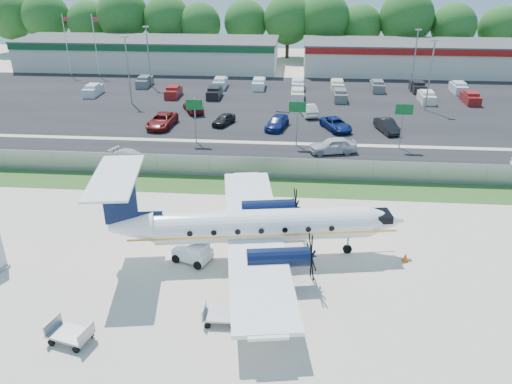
# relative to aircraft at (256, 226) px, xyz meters

# --- Properties ---
(ground) EXTENTS (170.00, 170.00, 0.00)m
(ground) POSITION_rel_aircraft_xyz_m (-0.44, -0.53, -2.44)
(ground) COLOR beige
(ground) RESTS_ON ground
(grass_verge) EXTENTS (170.00, 4.00, 0.02)m
(grass_verge) POSITION_rel_aircraft_xyz_m (-0.44, 11.47, -2.43)
(grass_verge) COLOR #2D561E
(grass_verge) RESTS_ON ground
(access_road) EXTENTS (170.00, 8.00, 0.02)m
(access_road) POSITION_rel_aircraft_xyz_m (-0.44, 18.47, -2.43)
(access_road) COLOR black
(access_road) RESTS_ON ground
(parking_lot) EXTENTS (170.00, 32.00, 0.02)m
(parking_lot) POSITION_rel_aircraft_xyz_m (-0.44, 39.47, -2.43)
(parking_lot) COLOR black
(parking_lot) RESTS_ON ground
(perimeter_fence) EXTENTS (120.00, 0.06, 1.99)m
(perimeter_fence) POSITION_rel_aircraft_xyz_m (-0.44, 13.47, -1.44)
(perimeter_fence) COLOR gray
(perimeter_fence) RESTS_ON ground
(building_west) EXTENTS (46.40, 12.40, 5.24)m
(building_west) POSITION_rel_aircraft_xyz_m (-24.44, 61.45, 0.19)
(building_west) COLOR beige
(building_west) RESTS_ON ground
(building_east) EXTENTS (44.40, 12.40, 5.24)m
(building_east) POSITION_rel_aircraft_xyz_m (25.56, 61.45, 0.19)
(building_east) COLOR beige
(building_east) RESTS_ON ground
(sign_left) EXTENTS (1.80, 0.26, 5.00)m
(sign_left) POSITION_rel_aircraft_xyz_m (-8.44, 22.38, 1.17)
(sign_left) COLOR gray
(sign_left) RESTS_ON ground
(sign_mid) EXTENTS (1.80, 0.26, 5.00)m
(sign_mid) POSITION_rel_aircraft_xyz_m (2.56, 22.38, 1.17)
(sign_mid) COLOR gray
(sign_mid) RESTS_ON ground
(sign_right) EXTENTS (1.80, 0.26, 5.00)m
(sign_right) POSITION_rel_aircraft_xyz_m (13.56, 22.38, 1.17)
(sign_right) COLOR gray
(sign_right) RESTS_ON ground
(flagpole_west) EXTENTS (1.06, 0.12, 10.00)m
(flagpole_west) POSITION_rel_aircraft_xyz_m (-36.36, 54.47, 3.20)
(flagpole_west) COLOR white
(flagpole_west) RESTS_ON ground
(flagpole_east) EXTENTS (1.06, 0.12, 10.00)m
(flagpole_east) POSITION_rel_aircraft_xyz_m (-31.36, 54.47, 3.20)
(flagpole_east) COLOR white
(flagpole_east) RESTS_ON ground
(light_pole_nw) EXTENTS (0.90, 0.35, 9.09)m
(light_pole_nw) POSITION_rel_aircraft_xyz_m (-20.44, 37.47, 2.79)
(light_pole_nw) COLOR gray
(light_pole_nw) RESTS_ON ground
(light_pole_ne) EXTENTS (0.90, 0.35, 9.09)m
(light_pole_ne) POSITION_rel_aircraft_xyz_m (19.56, 37.47, 2.79)
(light_pole_ne) COLOR gray
(light_pole_ne) RESTS_ON ground
(light_pole_sw) EXTENTS (0.90, 0.35, 9.09)m
(light_pole_sw) POSITION_rel_aircraft_xyz_m (-20.44, 47.47, 2.79)
(light_pole_sw) COLOR gray
(light_pole_sw) RESTS_ON ground
(light_pole_se) EXTENTS (0.90, 0.35, 9.09)m
(light_pole_se) POSITION_rel_aircraft_xyz_m (19.56, 47.47, 2.79)
(light_pole_se) COLOR gray
(light_pole_se) RESTS_ON ground
(tree_line) EXTENTS (112.00, 6.00, 14.00)m
(tree_line) POSITION_rel_aircraft_xyz_m (-0.44, 73.47, -2.44)
(tree_line) COLOR #1E581A
(tree_line) RESTS_ON ground
(aircraft) EXTENTS (20.67, 20.30, 6.32)m
(aircraft) POSITION_rel_aircraft_xyz_m (0.00, 0.00, 0.00)
(aircraft) COLOR white
(aircraft) RESTS_ON ground
(pushback_tug) EXTENTS (2.79, 2.46, 1.30)m
(pushback_tug) POSITION_rel_aircraft_xyz_m (-4.11, -0.83, -1.82)
(pushback_tug) COLOR white
(pushback_tug) RESTS_ON ground
(baggage_cart_near) EXTENTS (2.50, 1.86, 1.17)m
(baggage_cart_near) POSITION_rel_aircraft_xyz_m (-9.17, -9.09, -1.90)
(baggage_cart_near) COLOR gray
(baggage_cart_near) RESTS_ON ground
(baggage_cart_far) EXTENTS (2.08, 1.28, 1.08)m
(baggage_cart_far) POSITION_rel_aircraft_xyz_m (-1.36, -6.88, -1.94)
(baggage_cart_far) COLOR gray
(baggage_cart_far) RESTS_ON ground
(cone_nose) EXTENTS (0.43, 0.43, 0.61)m
(cone_nose) POSITION_rel_aircraft_xyz_m (10.11, 0.30, -2.16)
(cone_nose) COLOR #DC6206
(cone_nose) RESTS_ON ground
(cone_starboard_wing) EXTENTS (0.36, 0.36, 0.51)m
(cone_starboard_wing) POSITION_rel_aircraft_xyz_m (-3.13, 12.76, -2.20)
(cone_starboard_wing) COLOR #DC6206
(cone_starboard_wing) RESTS_ON ground
(road_car_west) EXTENTS (4.76, 3.23, 1.28)m
(road_car_west) POSITION_rel_aircraft_xyz_m (-13.75, 16.08, -2.44)
(road_car_west) COLOR silver
(road_car_west) RESTS_ON ground
(road_car_mid) EXTENTS (5.20, 2.99, 1.67)m
(road_car_mid) POSITION_rel_aircraft_xyz_m (6.37, 20.43, -2.44)
(road_car_mid) COLOR silver
(road_car_mid) RESTS_ON ground
(parked_car_a) EXTENTS (3.07, 5.87, 1.58)m
(parked_car_a) POSITION_rel_aircraft_xyz_m (-13.57, 27.59, -2.44)
(parked_car_a) COLOR maroon
(parked_car_a) RESTS_ON ground
(parked_car_b) EXTENTS (2.87, 4.18, 1.32)m
(parked_car_b) POSITION_rel_aircraft_xyz_m (-6.30, 29.01, -2.44)
(parked_car_b) COLOR black
(parked_car_b) RESTS_ON ground
(parked_car_c) EXTENTS (3.11, 5.29, 1.44)m
(parked_car_c) POSITION_rel_aircraft_xyz_m (0.23, 28.13, -2.44)
(parked_car_c) COLOR navy
(parked_car_c) RESTS_ON ground
(parked_car_d) EXTENTS (4.07, 5.52, 1.39)m
(parked_car_d) POSITION_rel_aircraft_xyz_m (7.18, 28.14, -2.44)
(parked_car_d) COLOR navy
(parked_car_d) RESTS_ON ground
(parked_car_e) EXTENTS (2.72, 4.81, 1.50)m
(parked_car_e) POSITION_rel_aircraft_xyz_m (13.04, 27.88, -2.44)
(parked_car_e) COLOR black
(parked_car_e) RESTS_ON ground
(parked_car_f) EXTENTS (3.87, 5.37, 1.44)m
(parked_car_f) POSITION_rel_aircraft_xyz_m (-11.05, 34.15, -2.44)
(parked_car_f) COLOR maroon
(parked_car_f) RESTS_ON ground
(parked_car_g) EXTENTS (2.69, 4.91, 1.53)m
(parked_car_g) POSITION_rel_aircraft_xyz_m (3.97, 33.79, -2.44)
(parked_car_g) COLOR beige
(parked_car_g) RESTS_ON ground
(far_parking_rows) EXTENTS (56.00, 10.00, 1.60)m
(far_parking_rows) POSITION_rel_aircraft_xyz_m (-0.44, 44.47, -2.44)
(far_parking_rows) COLOR gray
(far_parking_rows) RESTS_ON ground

